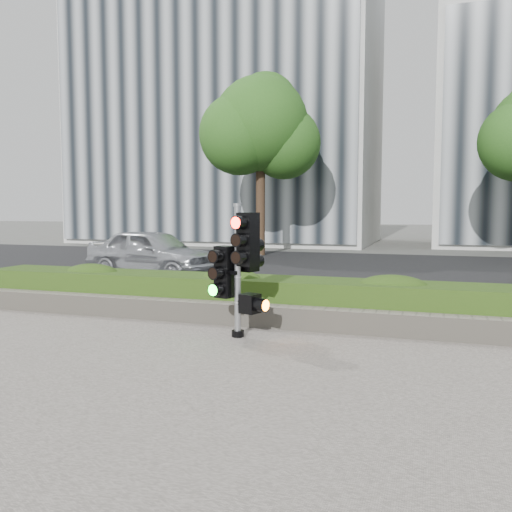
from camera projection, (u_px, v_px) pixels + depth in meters
name	position (u px, v px, depth m)	size (l,w,h in m)	color
ground	(249.00, 363.00, 6.56)	(120.00, 120.00, 0.00)	#51514C
sidewalk	(145.00, 449.00, 4.19)	(16.00, 11.00, 0.03)	#9E9389
road	(359.00, 272.00, 16.02)	(60.00, 13.00, 0.02)	black
curb	(307.00, 312.00, 9.54)	(60.00, 0.25, 0.12)	gray
stone_wall	(289.00, 317.00, 8.34)	(12.00, 0.32, 0.34)	gray
hedge	(299.00, 300.00, 8.94)	(12.00, 1.00, 0.68)	#4F7524
building_left	(230.00, 108.00, 30.47)	(16.00, 9.00, 15.00)	#B7B7B2
tree_left	(261.00, 128.00, 21.30)	(4.61, 4.03, 7.34)	black
traffic_signal	(240.00, 264.00, 7.72)	(0.71, 0.58, 1.92)	black
car_silver	(153.00, 253.00, 14.64)	(1.55, 3.86, 1.32)	#B8BAC0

